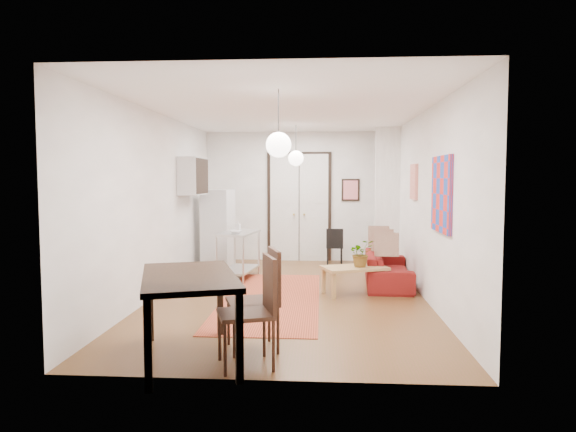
# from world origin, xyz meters

# --- Properties ---
(floor) EXTENTS (7.00, 7.00, 0.00)m
(floor) POSITION_xyz_m (0.00, 0.00, 0.00)
(floor) COLOR brown
(floor) RESTS_ON ground
(ceiling) EXTENTS (4.20, 7.00, 0.02)m
(ceiling) POSITION_xyz_m (0.00, 0.00, 2.90)
(ceiling) COLOR white
(ceiling) RESTS_ON wall_back
(wall_back) EXTENTS (4.20, 0.02, 2.90)m
(wall_back) POSITION_xyz_m (0.00, 3.50, 1.45)
(wall_back) COLOR white
(wall_back) RESTS_ON floor
(wall_front) EXTENTS (4.20, 0.02, 2.90)m
(wall_front) POSITION_xyz_m (0.00, -3.50, 1.45)
(wall_front) COLOR white
(wall_front) RESTS_ON floor
(wall_left) EXTENTS (0.02, 7.00, 2.90)m
(wall_left) POSITION_xyz_m (-2.10, 0.00, 1.45)
(wall_left) COLOR white
(wall_left) RESTS_ON floor
(wall_right) EXTENTS (0.02, 7.00, 2.90)m
(wall_right) POSITION_xyz_m (2.10, 0.00, 1.45)
(wall_right) COLOR white
(wall_right) RESTS_ON floor
(double_doors) EXTENTS (1.44, 0.06, 2.50)m
(double_doors) POSITION_xyz_m (0.00, 3.46, 1.20)
(double_doors) COLOR white
(double_doors) RESTS_ON wall_back
(stub_partition) EXTENTS (0.50, 0.10, 2.90)m
(stub_partition) POSITION_xyz_m (1.85, 2.55, 1.45)
(stub_partition) COLOR white
(stub_partition) RESTS_ON floor
(wall_cabinet) EXTENTS (0.35, 1.00, 0.70)m
(wall_cabinet) POSITION_xyz_m (-1.92, 1.50, 1.90)
(wall_cabinet) COLOR silver
(wall_cabinet) RESTS_ON wall_left
(painting_popart) EXTENTS (0.05, 1.00, 1.00)m
(painting_popart) POSITION_xyz_m (2.08, -1.25, 1.65)
(painting_popart) COLOR red
(painting_popart) RESTS_ON wall_right
(painting_abstract) EXTENTS (0.05, 0.50, 0.60)m
(painting_abstract) POSITION_xyz_m (2.08, 0.80, 1.80)
(painting_abstract) COLOR #EDE4C5
(painting_abstract) RESTS_ON wall_right
(poster_back) EXTENTS (0.40, 0.03, 0.50)m
(poster_back) POSITION_xyz_m (1.15, 3.47, 1.60)
(poster_back) COLOR red
(poster_back) RESTS_ON wall_back
(print_left) EXTENTS (0.03, 0.44, 0.54)m
(print_left) POSITION_xyz_m (-2.07, 2.00, 1.95)
(print_left) COLOR #A46E44
(print_left) RESTS_ON wall_left
(pendant_back) EXTENTS (0.30, 0.30, 0.80)m
(pendant_back) POSITION_xyz_m (0.00, 2.00, 2.25)
(pendant_back) COLOR white
(pendant_back) RESTS_ON ceiling
(pendant_front) EXTENTS (0.30, 0.30, 0.80)m
(pendant_front) POSITION_xyz_m (0.00, -2.00, 2.25)
(pendant_front) COLOR white
(pendant_front) RESTS_ON ceiling
(kilim_rug) EXTENTS (1.47, 3.91, 0.01)m
(kilim_rug) POSITION_xyz_m (-0.26, -0.32, 0.00)
(kilim_rug) COLOR #B3482C
(kilim_rug) RESTS_ON floor
(sofa) EXTENTS (1.96, 0.86, 0.56)m
(sofa) POSITION_xyz_m (1.67, 0.89, 0.28)
(sofa) COLOR maroon
(sofa) RESTS_ON floor
(coffee_table) EXTENTS (1.14, 0.87, 0.45)m
(coffee_table) POSITION_xyz_m (1.04, 0.12, 0.39)
(coffee_table) COLOR tan
(coffee_table) RESTS_ON floor
(potted_plant) EXTENTS (0.46, 0.49, 0.43)m
(potted_plant) POSITION_xyz_m (1.14, 0.12, 0.66)
(potted_plant) COLOR #327133
(potted_plant) RESTS_ON coffee_table
(kitchen_counter) EXTENTS (0.72, 1.21, 0.87)m
(kitchen_counter) POSITION_xyz_m (-1.02, 1.27, 0.56)
(kitchen_counter) COLOR silver
(kitchen_counter) RESTS_ON floor
(bowl) EXTENTS (0.26, 0.26, 0.05)m
(bowl) POSITION_xyz_m (-1.02, 0.97, 0.90)
(bowl) COLOR silver
(bowl) RESTS_ON kitchen_counter
(soap_bottle) EXTENTS (0.10, 0.10, 0.18)m
(soap_bottle) POSITION_xyz_m (-1.07, 1.52, 0.96)
(soap_bottle) COLOR teal
(soap_bottle) RESTS_ON kitchen_counter
(fridge) EXTENTS (0.65, 0.65, 1.63)m
(fridge) POSITION_xyz_m (-1.63, 2.37, 0.81)
(fridge) COLOR silver
(fridge) RESTS_ON floor
(dining_table) EXTENTS (1.36, 1.80, 0.88)m
(dining_table) POSITION_xyz_m (-0.83, -3.00, 0.78)
(dining_table) COLOR black
(dining_table) RESTS_ON floor
(dining_chair_near) EXTENTS (0.65, 0.81, 1.09)m
(dining_chair_near) POSITION_xyz_m (-0.23, -2.54, 0.64)
(dining_chair_near) COLOR #331A10
(dining_chair_near) RESTS_ON floor
(dining_chair_far) EXTENTS (0.65, 0.81, 1.09)m
(dining_chair_far) POSITION_xyz_m (-0.23, -3.04, 0.64)
(dining_chair_far) COLOR #331A10
(dining_chair_far) RESTS_ON floor
(black_side_chair) EXTENTS (0.36, 0.36, 0.79)m
(black_side_chair) POSITION_xyz_m (0.79, 3.06, 0.45)
(black_side_chair) COLOR black
(black_side_chair) RESTS_ON floor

